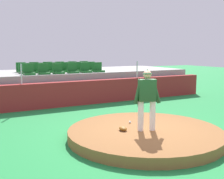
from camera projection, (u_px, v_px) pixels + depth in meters
ground_plane at (145, 138)px, 8.07m from camera, size 60.00×60.00×0.00m
pitchers_mound at (145, 134)px, 8.05m from camera, size 4.39×4.39×0.27m
pitcher at (147, 95)px, 7.77m from camera, size 0.75×0.40×1.71m
baseball at (130, 122)px, 8.67m from camera, size 0.07×0.07×0.07m
fielding_glove at (123, 129)px, 7.87m from camera, size 0.22×0.32×0.11m
brick_barrier at (74, 93)px, 12.85m from camera, size 14.83×0.40×1.10m
fence_post_left at (21, 74)px, 11.64m from camera, size 0.06×0.06×0.85m
fence_post_right at (137, 70)px, 14.36m from camera, size 0.06×0.06×0.85m
bleacher_platform at (55, 84)px, 15.23m from camera, size 14.43×4.48×1.39m
stadium_chair_0 at (29, 71)px, 12.78m from camera, size 0.48×0.44×0.50m
stadium_chair_1 at (44, 71)px, 13.10m from camera, size 0.48×0.44×0.50m
stadium_chair_2 at (58, 70)px, 13.42m from camera, size 0.48×0.44×0.50m
stadium_chair_3 at (73, 70)px, 13.81m from camera, size 0.48×0.44×0.50m
stadium_chair_4 at (86, 69)px, 14.14m from camera, size 0.48×0.44×0.50m
stadium_chair_5 at (98, 69)px, 14.49m from camera, size 0.48×0.44×0.50m
stadium_chair_6 at (24, 70)px, 13.56m from camera, size 0.48×0.44×0.50m
stadium_chair_7 at (39, 70)px, 13.91m from camera, size 0.48×0.44×0.50m
stadium_chair_8 at (53, 69)px, 14.26m from camera, size 0.48×0.44×0.50m
stadium_chair_9 at (66, 69)px, 14.56m from camera, size 0.48×0.44×0.50m
stadium_chair_10 at (79, 68)px, 14.90m from camera, size 0.48×0.44×0.50m
stadium_chair_11 at (91, 68)px, 15.22m from camera, size 0.48×0.44×0.50m
stadium_chair_12 at (21, 69)px, 14.36m from camera, size 0.48×0.44×0.50m
stadium_chair_13 at (34, 69)px, 14.66m from camera, size 0.48×0.44×0.50m
stadium_chair_14 at (48, 68)px, 15.02m from camera, size 0.48×0.44×0.50m
stadium_chair_15 at (60, 68)px, 15.35m from camera, size 0.48×0.44×0.50m
stadium_chair_16 at (73, 68)px, 15.68m from camera, size 0.48×0.44×0.50m
stadium_chair_17 at (85, 67)px, 16.01m from camera, size 0.48×0.44×0.50m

